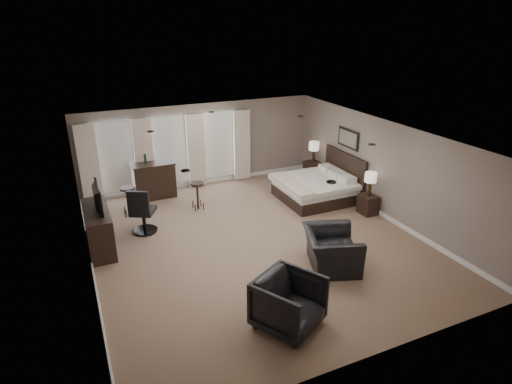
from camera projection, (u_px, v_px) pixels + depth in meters
name	position (u px, v px, depth m)	size (l,w,h in m)	color
room	(255.00, 191.00, 9.90)	(7.60, 8.60, 2.64)	#7C624E
window_bay	(170.00, 153.00, 13.02)	(5.25, 0.20, 2.30)	silver
bed	(313.00, 179.00, 12.49)	(2.07, 1.97, 1.32)	silver
nightstand_near	(368.00, 204.00, 11.75)	(0.40, 0.49, 0.54)	black
nightstand_far	(313.00, 171.00, 14.18)	(0.46, 0.56, 0.61)	black
lamp_near	(370.00, 184.00, 11.53)	(0.32, 0.32, 0.66)	beige
lamp_far	(314.00, 152.00, 13.94)	(0.33, 0.33, 0.69)	beige
wall_art	(348.00, 138.00, 12.50)	(0.04, 0.96, 0.56)	slate
dresser	(99.00, 229.00, 9.90)	(0.55, 1.69, 0.98)	black
tv	(95.00, 207.00, 9.69)	(1.04, 0.60, 0.14)	black
armchair_near	(332.00, 244.00, 9.14)	(1.26, 0.82, 1.10)	black
armchair_far	(289.00, 301.00, 7.35)	(1.02, 0.96, 1.05)	black
bar_counter	(154.00, 180.00, 12.73)	(1.24, 0.64, 1.08)	black
bar_stool_left	(129.00, 201.00, 11.61)	(0.38, 0.38, 0.81)	black
bar_stool_right	(198.00, 196.00, 11.98)	(0.38, 0.38, 0.79)	black
desk_chair	(143.00, 210.00, 10.62)	(0.62, 0.62, 1.21)	black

